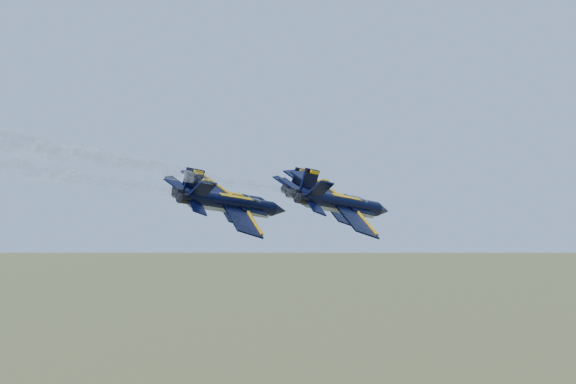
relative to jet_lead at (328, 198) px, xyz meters
The scene contains 6 objects.
jet_lead is the anchor object (origin of this frame).
jet_left 14.71m from the jet_lead, 150.66° to the right, with size 12.48×19.37×7.95m.
jet_right 15.45m from the jet_lead, 57.80° to the right, with size 12.48×19.37×7.95m.
jet_slot 19.62m from the jet_lead, 101.51° to the right, with size 12.48×19.37×7.95m.
smoke_trail_lead 39.80m from the jet_lead, 105.54° to the right, with size 15.65×49.80×2.57m.
smoke_trail_right 51.48m from the jet_lead, 92.71° to the right, with size 15.65×49.80×2.57m.
Camera 1 is at (54.78, -91.77, 111.06)m, focal length 50.00 mm.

